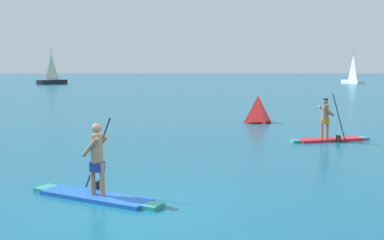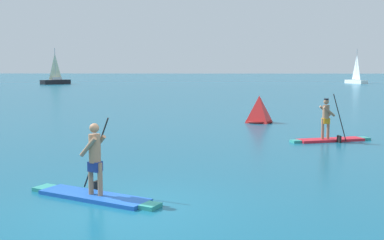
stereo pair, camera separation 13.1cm
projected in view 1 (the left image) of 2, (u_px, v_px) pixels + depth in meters
The scene contains 6 objects.
ground at pixel (127, 210), 9.62m from camera, with size 440.00×440.00×0.00m, color #145B7A.
paddleboarder_mid_center at pixel (96, 183), 10.40m from camera, with size 3.19×1.92×1.82m.
paddleboarder_far_right at pixel (329, 132), 18.57m from camera, with size 3.33×1.40×1.94m.
race_marker_buoy at pixel (258, 110), 24.82m from camera, with size 1.54×1.54×1.43m.
sailboat_left_horizon at pixel (52, 80), 81.79m from camera, with size 4.44×5.11×6.24m.
sailboat_right_horizon at pixel (352, 79), 85.72m from camera, with size 2.79×5.39×6.24m.
Camera 1 is at (1.56, -9.32, 2.89)m, focal length 44.06 mm.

